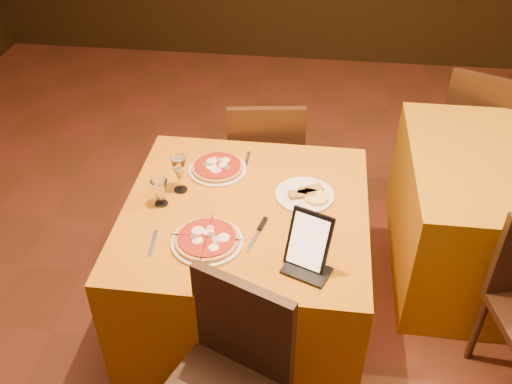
# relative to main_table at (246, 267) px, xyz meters

# --- Properties ---
(floor) EXTENTS (6.00, 7.00, 0.01)m
(floor) POSITION_rel_main_table_xyz_m (0.14, -0.22, -0.38)
(floor) COLOR #5E2D19
(floor) RESTS_ON ground
(main_table) EXTENTS (1.10, 1.10, 0.75)m
(main_table) POSITION_rel_main_table_xyz_m (0.00, 0.00, 0.00)
(main_table) COLOR #BE6D0C
(main_table) RESTS_ON floor
(side_table) EXTENTS (1.10, 1.10, 0.75)m
(side_table) POSITION_rel_main_table_xyz_m (1.33, 0.54, 0.00)
(side_table) COLOR #B5730B
(side_table) RESTS_ON floor
(chair_main_far) EXTENTS (0.50, 0.50, 0.91)m
(chair_main_far) POSITION_rel_main_table_xyz_m (-0.00, 0.82, 0.08)
(chair_main_far) COLOR black
(chair_main_far) RESTS_ON floor
(chair_side_far) EXTENTS (0.51, 0.51, 0.91)m
(chair_side_far) POSITION_rel_main_table_xyz_m (1.33, 1.33, 0.08)
(chair_side_far) COLOR black
(chair_side_far) RESTS_ON floor
(pizza_near) EXTENTS (0.30, 0.30, 0.03)m
(pizza_near) POSITION_rel_main_table_xyz_m (-0.13, -0.25, 0.39)
(pizza_near) COLOR white
(pizza_near) RESTS_ON main_table
(pizza_far) EXTENTS (0.28, 0.28, 0.03)m
(pizza_far) POSITION_rel_main_table_xyz_m (-0.18, 0.27, 0.39)
(pizza_far) COLOR white
(pizza_far) RESTS_ON main_table
(cutlet_dish) EXTENTS (0.27, 0.27, 0.03)m
(cutlet_dish) POSITION_rel_main_table_xyz_m (0.26, 0.12, 0.39)
(cutlet_dish) COLOR white
(cutlet_dish) RESTS_ON main_table
(wine_glass) EXTENTS (0.08, 0.08, 0.19)m
(wine_glass) POSITION_rel_main_table_xyz_m (-0.32, 0.09, 0.47)
(wine_glass) COLOR #F8D78D
(wine_glass) RESTS_ON main_table
(water_glass) EXTENTS (0.08, 0.08, 0.13)m
(water_glass) POSITION_rel_main_table_xyz_m (-0.38, -0.02, 0.44)
(water_glass) COLOR white
(water_glass) RESTS_ON main_table
(tablet) EXTENTS (0.20, 0.15, 0.23)m
(tablet) POSITION_rel_main_table_xyz_m (0.29, -0.32, 0.49)
(tablet) COLOR black
(tablet) RESTS_ON main_table
(knife) EXTENTS (0.06, 0.19, 0.01)m
(knife) POSITION_rel_main_table_xyz_m (0.07, -0.19, 0.38)
(knife) COLOR silver
(knife) RESTS_ON main_table
(fork_near) EXTENTS (0.03, 0.16, 0.01)m
(fork_near) POSITION_rel_main_table_xyz_m (-0.35, -0.28, 0.38)
(fork_near) COLOR silver
(fork_near) RESTS_ON main_table
(fork_far) EXTENTS (0.02, 0.15, 0.01)m
(fork_far) POSITION_rel_main_table_xyz_m (-0.04, 0.38, 0.38)
(fork_far) COLOR silver
(fork_far) RESTS_ON main_table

